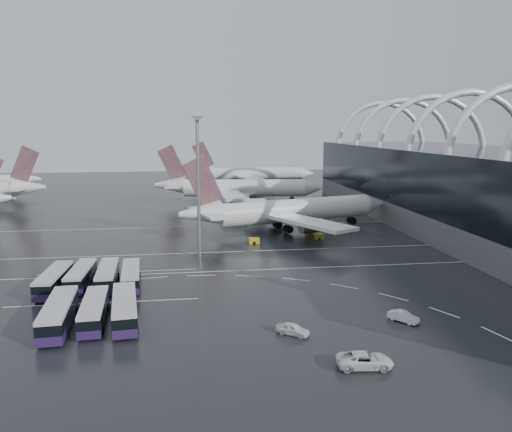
{
  "coord_description": "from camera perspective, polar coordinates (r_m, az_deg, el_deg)",
  "views": [
    {
      "loc": [
        -11.11,
        -88.54,
        25.52
      ],
      "look_at": [
        3.0,
        14.4,
        7.0
      ],
      "focal_mm": 35.0,
      "sensor_mm": 36.0,
      "label": 1
    }
  ],
  "objects": [
    {
      "name": "lane_marking_near",
      "position": [
        90.9,
        -0.47,
        -6.19
      ],
      "size": [
        120.0,
        0.25,
        0.01
      ],
      "primitive_type": "cube",
      "color": "silver",
      "rests_on": "ground"
    },
    {
      "name": "airliner_gate_b",
      "position": [
        170.14,
        -2.35,
        3.16
      ],
      "size": [
        57.23,
        51.03,
        19.87
      ],
      "rotation": [
        0.0,
        0.0,
        -0.13
      ],
      "color": "silver",
      "rests_on": "ground"
    },
    {
      "name": "gse_cart_belly_a",
      "position": [
        116.43,
        7.19,
        -2.36
      ],
      "size": [
        2.02,
        1.19,
        1.1
      ],
      "primitive_type": "cube",
      "color": "gold",
      "rests_on": "ground"
    },
    {
      "name": "airliner_main",
      "position": [
        124.24,
        3.5,
        0.51
      ],
      "size": [
        56.33,
        48.75,
        19.4
      ],
      "rotation": [
        0.0,
        0.0,
        0.29
      ],
      "color": "silver",
      "rests_on": "ground"
    },
    {
      "name": "airliner_gate_c",
      "position": [
        221.46,
        -0.7,
        4.77
      ],
      "size": [
        55.13,
        51.0,
        19.69
      ],
      "rotation": [
        0.0,
        0.0,
        -0.03
      ],
      "color": "silver",
      "rests_on": "ground"
    },
    {
      "name": "bus_row_far_a",
      "position": [
        70.19,
        -21.63,
        -10.32
      ],
      "size": [
        4.09,
        14.0,
        3.4
      ],
      "rotation": [
        0.0,
        0.0,
        1.64
      ],
      "color": "#271543",
      "rests_on": "ground"
    },
    {
      "name": "bus_bay_line_north",
      "position": [
        93.04,
        -15.55,
        -6.19
      ],
      "size": [
        28.0,
        0.25,
        0.01
      ],
      "primitive_type": "cube",
      "color": "silver",
      "rests_on": "ground"
    },
    {
      "name": "bus_row_far_b",
      "position": [
        70.21,
        -18.03,
        -10.23
      ],
      "size": [
        3.74,
        12.82,
        3.12
      ],
      "rotation": [
        0.0,
        0.0,
        1.64
      ],
      "color": "#271543",
      "rests_on": "ground"
    },
    {
      "name": "van_curve_b",
      "position": [
        63.88,
        4.22,
        -12.76
      ],
      "size": [
        4.44,
        3.95,
        1.46
      ],
      "primitive_type": "imported",
      "rotation": [
        0.0,
        0.0,
        0.92
      ],
      "color": "white",
      "rests_on": "ground"
    },
    {
      "name": "gse_cart_belly_c",
      "position": [
        111.12,
        -0.23,
        -2.84
      ],
      "size": [
        2.32,
        1.37,
        1.27
      ],
      "primitive_type": "cube",
      "color": "gold",
      "rests_on": "ground"
    },
    {
      "name": "lane_marking_mid",
      "position": [
        104.32,
        -1.45,
        -4.05
      ],
      "size": [
        120.0,
        0.25,
        0.01
      ],
      "primitive_type": "cube",
      "color": "silver",
      "rests_on": "ground"
    },
    {
      "name": "van_curve_c",
      "position": [
        70.49,
        16.5,
        -10.95
      ],
      "size": [
        3.71,
        4.18,
        1.37
      ],
      "primitive_type": "imported",
      "rotation": [
        0.0,
        0.0,
        0.66
      ],
      "color": "white",
      "rests_on": "ground"
    },
    {
      "name": "bus_row_near_b",
      "position": [
        86.53,
        -19.39,
        -6.48
      ],
      "size": [
        3.17,
        12.47,
        3.06
      ],
      "rotation": [
        0.0,
        0.0,
        1.55
      ],
      "color": "#271543",
      "rests_on": "ground"
    },
    {
      "name": "ground",
      "position": [
        92.81,
        -0.63,
        -5.85
      ],
      "size": [
        420.0,
        420.0,
        0.0
      ],
      "primitive_type": "plane",
      "color": "black",
      "rests_on": "ground"
    },
    {
      "name": "bus_row_far_c",
      "position": [
        69.53,
        -14.78,
        -10.16
      ],
      "size": [
        4.64,
        13.82,
        3.34
      ],
      "rotation": [
        0.0,
        0.0,
        1.69
      ],
      "color": "#271543",
      "rests_on": "ground"
    },
    {
      "name": "lane_marking_far",
      "position": [
        131.51,
        -2.81,
        -1.09
      ],
      "size": [
        120.0,
        0.25,
        0.01
      ],
      "primitive_type": "cube",
      "color": "silver",
      "rests_on": "ground"
    },
    {
      "name": "bus_row_near_c",
      "position": [
        85.25,
        -16.62,
        -6.54
      ],
      "size": [
        3.67,
        12.88,
        3.13
      ],
      "rotation": [
        0.0,
        0.0,
        1.63
      ],
      "color": "#271543",
      "rests_on": "ground"
    },
    {
      "name": "gse_cart_belly_e",
      "position": [
        122.63,
        6.19,
        -1.68
      ],
      "size": [
        2.19,
        1.29,
        1.19
      ],
      "primitive_type": "cube",
      "color": "gold",
      "rests_on": "ground"
    },
    {
      "name": "floodlight_mast",
      "position": [
        98.03,
        -6.65,
        5.28
      ],
      "size": [
        2.12,
        2.12,
        27.66
      ],
      "color": "gray",
      "rests_on": "ground"
    },
    {
      "name": "bus_row_near_a",
      "position": [
        85.53,
        -22.09,
        -6.79
      ],
      "size": [
        3.42,
        13.03,
        3.18
      ],
      "rotation": [
        0.0,
        0.0,
        1.54
      ],
      "color": "#271543",
      "rests_on": "ground"
    },
    {
      "name": "gse_cart_belly_b",
      "position": [
        125.57,
        10.76,
        -1.5
      ],
      "size": [
        2.33,
        1.38,
        1.27
      ],
      "primitive_type": "cube",
      "color": "slate",
      "rests_on": "ground"
    },
    {
      "name": "bus_row_near_d",
      "position": [
        84.44,
        -14.1,
        -6.62
      ],
      "size": [
        3.79,
        12.44,
        3.02
      ],
      "rotation": [
        0.0,
        0.0,
        1.65
      ],
      "color": "#271543",
      "rests_on": "ground"
    },
    {
      "name": "bus_bay_line_south",
      "position": [
        77.96,
        -17.1,
        -9.46
      ],
      "size": [
        28.0,
        0.25,
        0.01
      ],
      "primitive_type": "cube",
      "color": "silver",
      "rests_on": "ground"
    },
    {
      "name": "van_curve_a",
      "position": [
        57.02,
        12.32,
        -15.78
      ],
      "size": [
        6.35,
        3.44,
        1.69
      ],
      "primitive_type": "imported",
      "rotation": [
        0.0,
        0.0,
        1.46
      ],
      "color": "white",
      "rests_on": "ground"
    },
    {
      "name": "terminal",
      "position": [
        131.3,
        25.9,
        2.69
      ],
      "size": [
        42.0,
        160.0,
        34.9
      ],
      "color": "#585A5D",
      "rests_on": "ground"
    }
  ]
}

